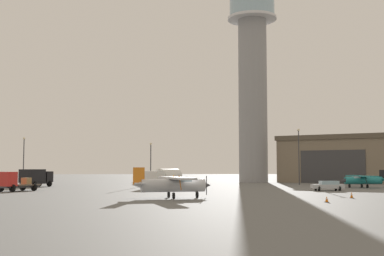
% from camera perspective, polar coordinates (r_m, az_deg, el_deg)
% --- Properties ---
extents(ground_plane, '(400.00, 400.00, 0.00)m').
position_cam_1_polar(ground_plane, '(54.01, -0.80, -7.81)').
color(ground_plane, '#60605E').
extents(control_tower, '(10.82, 10.82, 45.88)m').
position_cam_1_polar(control_tower, '(114.29, 6.77, 6.23)').
color(control_tower, gray).
rests_on(control_tower, ground_plane).
extents(hangar, '(33.71, 33.55, 10.00)m').
position_cam_1_polar(hangar, '(119.56, 16.80, -3.37)').
color(hangar, '#7A6B56').
rests_on(hangar, ground_plane).
extents(airplane_teal, '(7.52, 9.57, 2.83)m').
position_cam_1_polar(airplane_teal, '(85.85, 18.60, -5.45)').
color(airplane_teal, teal).
rests_on(airplane_teal, ground_plane).
extents(airplane_silver, '(8.50, 10.88, 3.20)m').
position_cam_1_polar(airplane_silver, '(53.63, -2.22, -6.23)').
color(airplane_silver, '#B7BABF').
rests_on(airplane_silver, ground_plane).
extents(truck_fuel_tanker_white, '(5.89, 6.97, 3.04)m').
position_cam_1_polar(truck_fuel_tanker_white, '(80.00, -3.10, -5.50)').
color(truck_fuel_tanker_white, '#38383D').
rests_on(truck_fuel_tanker_white, ground_plane).
extents(truck_flatbed_red, '(5.06, 6.20, 2.63)m').
position_cam_1_polar(truck_flatbed_red, '(72.64, -19.32, -5.70)').
color(truck_flatbed_red, '#38383D').
rests_on(truck_flatbed_red, ground_plane).
extents(truck_box_black, '(4.78, 6.06, 2.91)m').
position_cam_1_polar(truck_box_black, '(88.87, -17.02, -5.24)').
color(truck_box_black, '#38383D').
rests_on(truck_box_black, ground_plane).
extents(car_silver, '(4.32, 2.31, 1.37)m').
position_cam_1_polar(car_silver, '(73.30, 14.92, -6.20)').
color(car_silver, '#B7BABF').
rests_on(car_silver, ground_plane).
extents(light_post_east, '(0.44, 0.44, 7.81)m').
position_cam_1_polar(light_post_east, '(94.83, -4.62, -3.50)').
color(light_post_east, '#38383D').
rests_on(light_post_east, ground_plane).
extents(light_post_north, '(0.44, 0.44, 8.88)m').
position_cam_1_polar(light_post_north, '(100.49, -18.25, -3.02)').
color(light_post_north, '#38383D').
rests_on(light_post_north, ground_plane).
extents(light_post_centre, '(0.44, 0.44, 10.43)m').
position_cam_1_polar(light_post_centre, '(97.28, 11.82, -2.64)').
color(light_post_centre, '#38383D').
rests_on(light_post_centre, ground_plane).
extents(traffic_cone_near_left, '(0.36, 0.36, 0.63)m').
position_cam_1_polar(traffic_cone_near_left, '(56.35, 17.36, -7.15)').
color(traffic_cone_near_left, black).
rests_on(traffic_cone_near_left, ground_plane).
extents(traffic_cone_near_right, '(0.36, 0.36, 0.61)m').
position_cam_1_polar(traffic_cone_near_right, '(68.16, 0.50, -6.86)').
color(traffic_cone_near_right, black).
rests_on(traffic_cone_near_right, ground_plane).
extents(traffic_cone_mid_apron, '(0.36, 0.36, 0.55)m').
position_cam_1_polar(traffic_cone_mid_apron, '(48.97, 14.79, -7.69)').
color(traffic_cone_mid_apron, black).
rests_on(traffic_cone_mid_apron, ground_plane).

